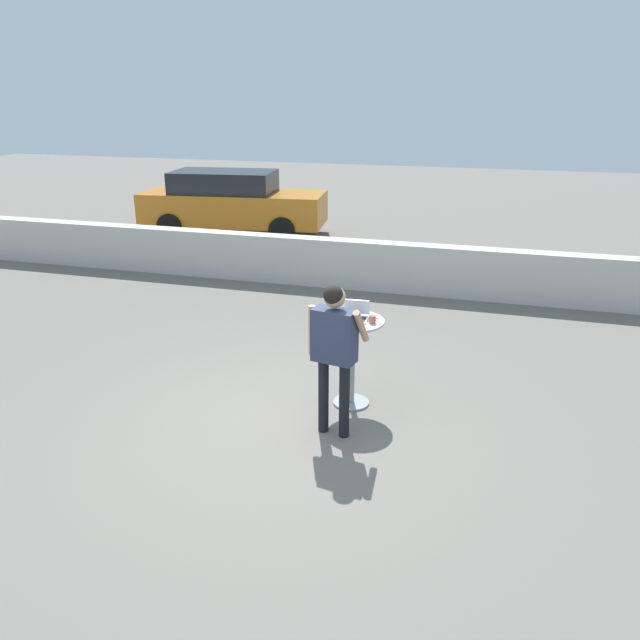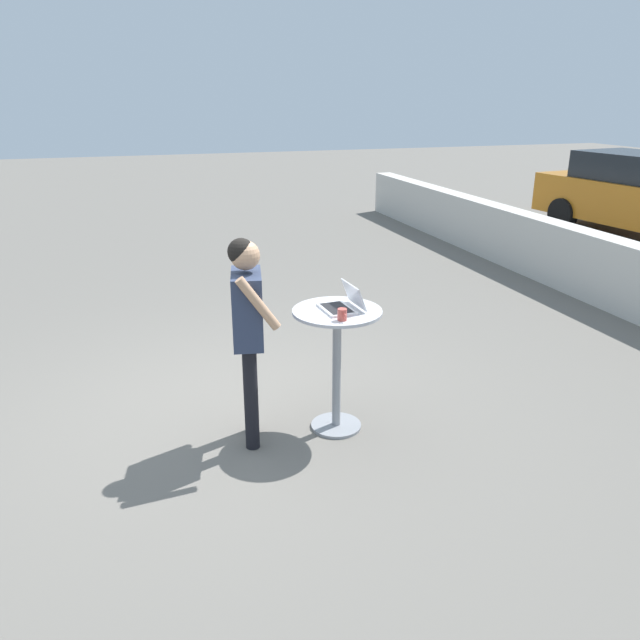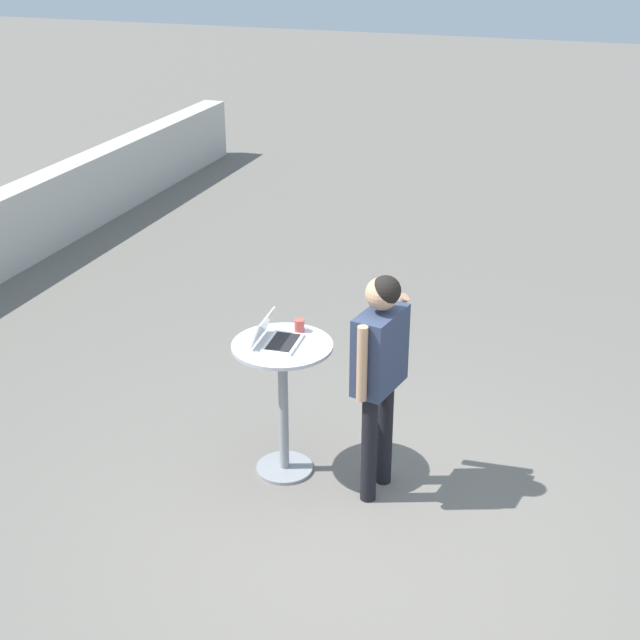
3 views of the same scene
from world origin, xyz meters
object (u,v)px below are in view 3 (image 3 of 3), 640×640
Objects in this scene: cafe_table at (283,386)px; coffee_mug at (300,325)px; standing_person at (380,359)px; laptop at (276,338)px.

coffee_mug reaches higher than cafe_table.
standing_person reaches higher than cafe_table.
cafe_table is 9.99× the size of coffee_mug.
cafe_table is at bearing 169.58° from coffee_mug.
standing_person is at bearing -111.14° from coffee_mug.
cafe_table is 0.63× the size of standing_person.
laptop is 3.36× the size of coffee_mug.
laptop is 0.25m from coffee_mug.
standing_person reaches higher than laptop.
coffee_mug is at bearing -10.42° from cafe_table.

